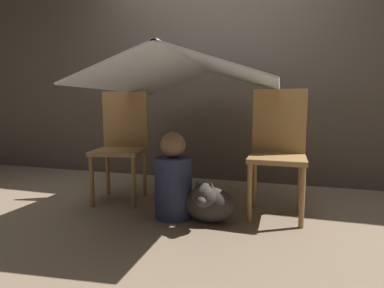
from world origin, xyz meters
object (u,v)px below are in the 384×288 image
chair_right (278,147)px  dog (208,202)px  chair_left (122,141)px  person_front (173,181)px

chair_right → dog: bearing=-140.6°
chair_left → chair_right: (1.34, 0.00, 0.00)m
chair_left → chair_right: 1.34m
chair_left → person_front: bearing=-38.3°
chair_left → person_front: (0.60, -0.31, -0.25)m
chair_left → dog: 1.02m
chair_right → person_front: size_ratio=1.50×
chair_left → dog: bearing=-33.4°
chair_left → dog: size_ratio=2.53×
person_front → dog: person_front is taller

